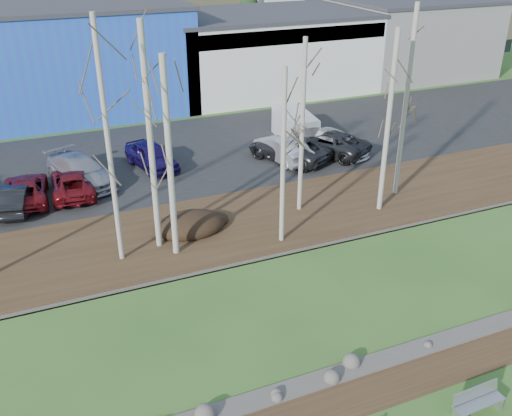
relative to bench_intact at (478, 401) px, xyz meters
name	(u,v)px	position (x,y,z in m)	size (l,w,h in m)	color
dirt_strip	(381,386)	(-2.10, 2.08, -0.42)	(80.00, 1.80, 0.03)	#382616
near_bank_rocks	(364,367)	(-2.10, 3.08, -0.44)	(80.00, 0.80, 0.50)	#47423D
river	(308,302)	(-2.10, 7.18, -0.44)	(80.00, 8.00, 0.90)	#141A32
far_bank_rocks	(267,254)	(-2.10, 11.28, -0.44)	(80.00, 0.80, 0.46)	#47423D
far_bank	(241,223)	(-2.10, 14.48, -0.36)	(80.00, 7.00, 0.15)	#382616
parking_lot	(182,155)	(-2.10, 24.98, -0.37)	(80.00, 14.00, 0.14)	black
building_blue	(56,59)	(-8.10, 38.98, 3.72)	(20.40, 12.24, 8.30)	blue
building_white	(263,51)	(9.90, 38.97, 2.97)	(18.36, 12.24, 6.80)	silver
building_grey	(408,36)	(25.90, 38.98, 3.22)	(14.28, 12.24, 7.30)	gray
bench_intact	(478,401)	(0.00, 0.00, 0.00)	(1.76, 0.58, 0.88)	#A3A4A7
dirt_mound	(190,224)	(-4.75, 14.63, 0.05)	(3.45, 2.43, 0.68)	black
birch_1	(109,147)	(-8.38, 13.34, 5.04)	(0.22, 0.22, 10.65)	beige
birch_2	(151,142)	(-6.52, 13.84, 4.84)	(0.27, 0.27, 10.26)	beige
birch_3	(170,161)	(-5.98, 12.87, 4.23)	(0.28, 0.28, 9.04)	beige
birch_4	(302,129)	(1.29, 14.66, 4.16)	(0.23, 0.23, 8.89)	beige
birch_5	(283,159)	(-1.02, 12.01, 3.85)	(0.22, 0.22, 8.27)	beige
birch_6	(388,124)	(5.21, 13.01, 4.37)	(0.26, 0.26, 9.32)	beige
birch_7	(405,104)	(7.17, 14.33, 4.81)	(0.26, 0.26, 10.19)	beige
car_1	(16,198)	(-12.49, 20.48, 0.39)	(1.45, 4.16, 1.37)	black
car_2	(73,183)	(-9.47, 21.32, 0.37)	(2.23, 4.85, 1.35)	maroon
car_3	(81,171)	(-8.85, 22.57, 0.50)	(2.24, 5.52, 1.60)	#95969D
car_4	(151,156)	(-4.50, 23.38, 0.49)	(1.87, 4.64, 1.58)	#1B0F4E
car_5	(283,149)	(3.48, 21.34, 0.48)	(1.65, 4.72, 1.55)	#BCBCBE
car_6	(289,149)	(3.85, 21.22, 0.46)	(2.52, 5.46, 1.52)	#2A2B2D
car_7	(335,142)	(7.23, 21.15, 0.43)	(2.04, 5.01, 1.45)	silver
car_8	(26,190)	(-11.94, 21.32, 0.37)	(2.23, 4.85, 1.35)	maroon
car_9	(328,143)	(6.76, 21.22, 0.46)	(2.52, 5.46, 1.52)	#2A2B2D
van_white	(296,127)	(5.83, 24.16, 0.72)	(2.54, 4.87, 2.04)	white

